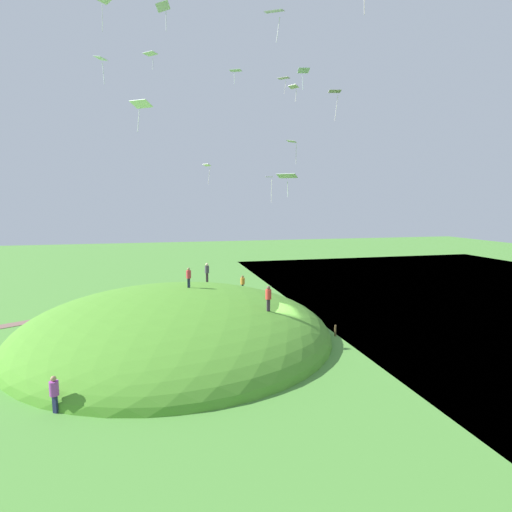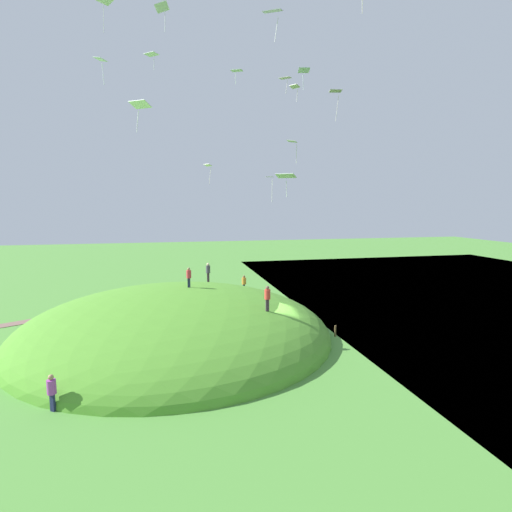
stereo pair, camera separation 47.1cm
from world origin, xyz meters
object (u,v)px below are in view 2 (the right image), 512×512
person_watching_kites (208,270)px  person_walking_path (52,388)px  person_near_shore (267,295)px  kite_2 (286,176)px  kite_4 (295,87)px  kite_7 (162,8)px  kite_10 (208,167)px  kite_13 (140,105)px  kite_6 (101,61)px  person_with_child (244,282)px  kite_9 (152,55)px  person_on_hilltop (189,275)px  kite_15 (237,71)px  mooring_post (335,331)px  kite_5 (270,180)px  kite_12 (304,71)px  kite_8 (336,93)px  kite_14 (285,79)px  kite_1 (292,142)px  kite_3 (273,12)px

person_watching_kites → person_walking_path: bearing=56.6°
person_near_shore → kite_2: (-0.89, 1.05, 7.74)m
person_watching_kites → kite_4: (-7.82, 1.07, 16.29)m
person_walking_path → kite_7: 21.65m
kite_10 → kite_13: (4.92, 9.42, 2.59)m
kite_4 → kite_6: kite_4 is taller
person_watching_kites → kite_7: bearing=66.8°
person_with_child → kite_4: size_ratio=1.24×
person_with_child → kite_9: (8.11, 3.48, 19.51)m
person_watching_kites → kite_4: bearing=167.3°
person_on_hilltop → person_with_child: size_ratio=0.92×
person_walking_path → kite_15: (-11.77, -16.39, 20.17)m
kite_15 → kite_10: bearing=21.0°
person_walking_path → mooring_post: bearing=53.1°
person_with_child → person_near_shore: (0.87, 12.86, 1.58)m
person_near_shore → kite_7: bearing=169.0°
kite_6 → mooring_post: (-15.57, 0.20, -17.86)m
person_near_shore → kite_15: kite_15 is taller
person_on_hilltop → kite_5: kite_5 is taller
person_with_child → kite_12: (-3.00, 8.43, 17.50)m
kite_2 → kite_8: bearing=-132.6°
person_watching_kites → person_near_shore: bearing=99.8°
kite_6 → person_near_shore: bearing=171.3°
kite_8 → kite_14: 7.50m
kite_14 → mooring_post: 23.63m
kite_1 → mooring_post: size_ratio=2.15×
kite_12 → kite_5: bearing=-44.6°
person_on_hilltop → kite_6: size_ratio=1.05×
kite_6 → kite_15: size_ratio=1.19×
person_near_shore → kite_1: (-3.24, -5.04, 10.80)m
kite_1 → kite_7: size_ratio=1.15×
kite_3 → kite_8: bearing=-133.8°
kite_1 → kite_6: 14.24m
kite_1 → kite_8: bearing=-171.9°
kite_4 → kite_13: bearing=37.2°
kite_1 → kite_15: 9.47m
kite_2 → kite_3: bearing=39.0°
person_with_child → kite_8: kite_8 is taller
kite_4 → kite_7: kite_7 is taller
kite_5 → kite_10: kite_10 is taller
person_watching_kites → person_with_child: bearing=-157.7°
kite_6 → kite_12: 14.26m
person_watching_kites → kite_13: 16.65m
kite_3 → kite_5: size_ratio=0.85×
kite_14 → mooring_post: kite_14 is taller
kite_14 → kite_10: bearing=18.0°
person_with_child → kite_5: (-0.97, 6.43, 9.56)m
person_near_shore → kite_3: kite_3 is taller
kite_1 → kite_4: size_ratio=1.31×
person_watching_kites → kite_12: (-6.73, 6.51, 15.87)m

